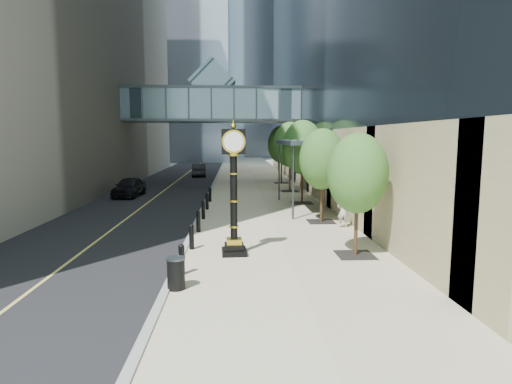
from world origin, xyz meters
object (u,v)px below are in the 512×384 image
Objects in this scene: street_clock at (234,199)px; trash_bin at (176,274)px; pedestrian at (343,211)px; car_far at (199,170)px; car_near at (129,187)px.

street_clock reaches higher than trash_bin.
street_clock is 7.29m from pedestrian.
car_far is at bearing 93.82° from street_clock.
street_clock is at bearing 92.60° from car_far.
street_clock is at bearing -60.92° from car_near.
car_near is (-8.03, 16.86, -1.45)m from street_clock.
pedestrian reaches higher than car_near.
car_near is at bearing 72.88° from car_far.
pedestrian is at bearing 103.69° from car_far.
pedestrian is at bearing -38.54° from car_near.
car_far is at bearing 80.85° from car_near.
trash_bin is at bearing 89.36° from car_far.
pedestrian is (5.40, 4.70, -1.35)m from street_clock.
car_far is (-2.45, 37.72, 0.25)m from trash_bin.
street_clock reaches higher than car_near.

